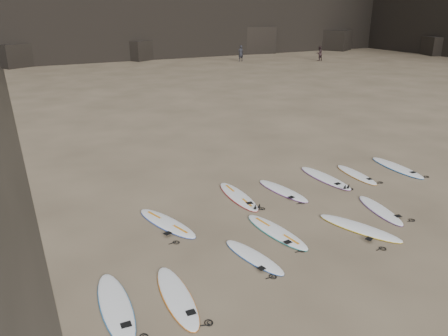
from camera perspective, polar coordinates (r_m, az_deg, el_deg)
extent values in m
plane|color=#897559|center=(13.33, 10.36, -8.58)|extent=(240.00, 240.00, 0.00)
cube|color=black|center=(56.50, -11.36, 14.85)|extent=(4.23, 4.46, 2.33)
cube|color=black|center=(64.06, 3.70, 16.40)|extent=(5.95, 5.19, 3.59)
cube|color=black|center=(69.99, 14.17, 15.91)|extent=(5.31, 5.56, 2.88)
cube|color=black|center=(67.51, 26.31, 14.11)|extent=(4.39, 4.01, 2.41)
cube|color=black|center=(54.41, -26.04, 13.12)|extent=(4.49, 4.76, 2.49)
ellipsoid|color=white|center=(10.66, -6.16, -16.29)|extent=(0.80, 2.62, 0.09)
ellipsoid|color=white|center=(12.05, 3.89, -11.46)|extent=(0.99, 2.30, 0.08)
ellipsoid|color=white|center=(13.30, 6.85, -8.22)|extent=(0.97, 2.69, 0.09)
ellipsoid|color=white|center=(14.03, 17.26, -7.45)|extent=(1.59, 2.71, 0.10)
ellipsoid|color=white|center=(15.42, 19.71, -5.17)|extent=(1.02, 2.40, 0.08)
ellipsoid|color=white|center=(13.81, -7.47, -7.10)|extent=(1.42, 2.74, 0.10)
ellipsoid|color=white|center=(15.52, 1.87, -3.68)|extent=(0.74, 2.72, 0.10)
ellipsoid|color=white|center=(16.11, 7.68, -2.94)|extent=(0.99, 2.56, 0.09)
ellipsoid|color=white|center=(17.57, 13.05, -1.24)|extent=(0.77, 2.81, 0.10)
ellipsoid|color=white|center=(18.25, 16.89, -0.81)|extent=(0.76, 2.40, 0.08)
ellipsoid|color=white|center=(19.59, 21.65, 0.09)|extent=(0.81, 2.83, 0.10)
ellipsoid|color=white|center=(10.60, -13.97, -17.07)|extent=(0.79, 2.75, 0.10)
imported|color=black|center=(54.10, 2.19, 14.74)|extent=(0.70, 0.47, 1.87)
imported|color=black|center=(55.89, 12.35, 14.41)|extent=(0.86, 0.68, 1.71)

